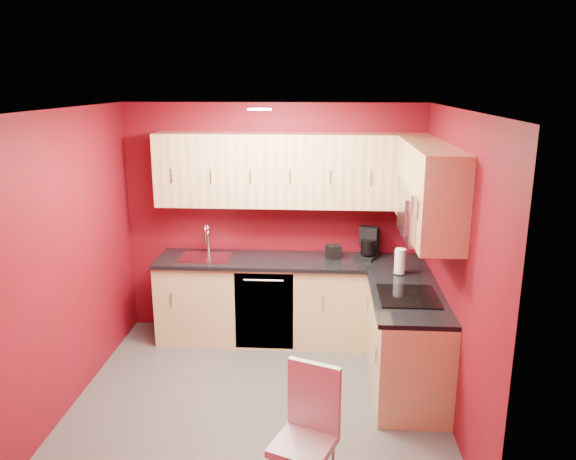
# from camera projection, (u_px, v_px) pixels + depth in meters

# --- Properties ---
(floor) EXTENTS (3.20, 3.20, 0.00)m
(floor) POSITION_uv_depth(u_px,v_px,m) (259.00, 398.00, 4.96)
(floor) COLOR #4B4846
(floor) RESTS_ON ground
(ceiling) EXTENTS (3.20, 3.20, 0.00)m
(ceiling) POSITION_uv_depth(u_px,v_px,m) (255.00, 109.00, 4.31)
(ceiling) COLOR white
(ceiling) RESTS_ON wall_back
(wall_back) EXTENTS (3.20, 0.00, 3.20)m
(wall_back) POSITION_uv_depth(u_px,v_px,m) (274.00, 220.00, 6.08)
(wall_back) COLOR maroon
(wall_back) RESTS_ON floor
(wall_front) EXTENTS (3.20, 0.00, 3.20)m
(wall_front) POSITION_uv_depth(u_px,v_px,m) (226.00, 346.00, 3.19)
(wall_front) COLOR maroon
(wall_front) RESTS_ON floor
(wall_left) EXTENTS (0.00, 3.00, 3.00)m
(wall_left) POSITION_uv_depth(u_px,v_px,m) (69.00, 260.00, 4.74)
(wall_left) COLOR maroon
(wall_left) RESTS_ON floor
(wall_right) EXTENTS (0.00, 3.00, 3.00)m
(wall_right) POSITION_uv_depth(u_px,v_px,m) (454.00, 268.00, 4.53)
(wall_right) COLOR maroon
(wall_right) RESTS_ON floor
(base_cabinets_back) EXTENTS (2.80, 0.60, 0.87)m
(base_cabinets_back) POSITION_uv_depth(u_px,v_px,m) (290.00, 301.00, 5.99)
(base_cabinets_back) COLOR #D4B879
(base_cabinets_back) RESTS_ON floor
(base_cabinets_right) EXTENTS (0.60, 1.30, 0.87)m
(base_cabinets_right) POSITION_uv_depth(u_px,v_px,m) (407.00, 345.00, 5.00)
(base_cabinets_right) COLOR #D4B879
(base_cabinets_right) RESTS_ON floor
(countertop_back) EXTENTS (2.80, 0.63, 0.04)m
(countertop_back) POSITION_uv_depth(u_px,v_px,m) (290.00, 261.00, 5.86)
(countertop_back) COLOR black
(countertop_back) RESTS_ON base_cabinets_back
(countertop_right) EXTENTS (0.63, 1.27, 0.04)m
(countertop_right) POSITION_uv_depth(u_px,v_px,m) (408.00, 297.00, 4.87)
(countertop_right) COLOR black
(countertop_right) RESTS_ON base_cabinets_right
(upper_cabinets_back) EXTENTS (2.80, 0.35, 0.75)m
(upper_cabinets_back) POSITION_uv_depth(u_px,v_px,m) (291.00, 170.00, 5.75)
(upper_cabinets_back) COLOR #E2BF80
(upper_cabinets_back) RESTS_ON wall_back
(upper_cabinets_right) EXTENTS (0.35, 1.55, 0.75)m
(upper_cabinets_right) POSITION_uv_depth(u_px,v_px,m) (427.00, 180.00, 4.81)
(upper_cabinets_right) COLOR #E2BF80
(upper_cabinets_right) RESTS_ON wall_right
(microwave) EXTENTS (0.42, 0.76, 0.42)m
(microwave) POSITION_uv_depth(u_px,v_px,m) (427.00, 212.00, 4.63)
(microwave) COLOR silver
(microwave) RESTS_ON upper_cabinets_right
(cooktop) EXTENTS (0.50, 0.55, 0.01)m
(cooktop) POSITION_uv_depth(u_px,v_px,m) (408.00, 296.00, 4.83)
(cooktop) COLOR black
(cooktop) RESTS_ON countertop_right
(sink) EXTENTS (0.52, 0.42, 0.35)m
(sink) POSITION_uv_depth(u_px,v_px,m) (205.00, 254.00, 5.92)
(sink) COLOR silver
(sink) RESTS_ON countertop_back
(dishwasher_front) EXTENTS (0.60, 0.02, 0.82)m
(dishwasher_front) POSITION_uv_depth(u_px,v_px,m) (264.00, 311.00, 5.73)
(dishwasher_front) COLOR black
(dishwasher_front) RESTS_ON base_cabinets_back
(downlight) EXTENTS (0.20, 0.20, 0.01)m
(downlight) POSITION_uv_depth(u_px,v_px,m) (259.00, 109.00, 4.61)
(downlight) COLOR white
(downlight) RESTS_ON ceiling
(coffee_maker) EXTENTS (0.28, 0.32, 0.32)m
(coffee_maker) POSITION_uv_depth(u_px,v_px,m) (367.00, 243.00, 5.85)
(coffee_maker) COLOR black
(coffee_maker) RESTS_ON countertop_back
(napkin_holder) EXTENTS (0.17, 0.17, 0.14)m
(napkin_holder) POSITION_uv_depth(u_px,v_px,m) (333.00, 252.00, 5.87)
(napkin_holder) COLOR black
(napkin_holder) RESTS_ON countertop_back
(paper_towel) EXTENTS (0.15, 0.15, 0.25)m
(paper_towel) POSITION_uv_depth(u_px,v_px,m) (400.00, 261.00, 5.39)
(paper_towel) COLOR silver
(paper_towel) RESTS_ON countertop_right
(dining_chair) EXTENTS (0.49, 0.50, 0.92)m
(dining_chair) POSITION_uv_depth(u_px,v_px,m) (304.00, 438.00, 3.65)
(dining_chair) COLOR silver
(dining_chair) RESTS_ON floor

